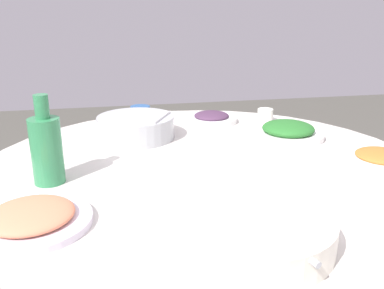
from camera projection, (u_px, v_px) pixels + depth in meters
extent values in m
cylinder|color=#99999E|center=(203.00, 274.00, 1.31)|extent=(0.13, 0.13, 0.67)
cylinder|color=silver|center=(204.00, 171.00, 1.20)|extent=(1.31, 1.31, 0.04)
cylinder|color=#B2B5BA|center=(136.00, 127.00, 1.42)|extent=(0.26, 0.26, 0.08)
ellipsoid|color=white|center=(136.00, 126.00, 1.42)|extent=(0.22, 0.22, 0.09)
cube|color=white|center=(155.00, 117.00, 1.38)|extent=(0.16, 0.12, 0.01)
cylinder|color=white|center=(256.00, 230.00, 0.78)|extent=(0.30, 0.30, 0.06)
cylinder|color=black|center=(256.00, 232.00, 0.78)|extent=(0.26, 0.26, 0.04)
cylinder|color=silver|center=(257.00, 219.00, 0.77)|extent=(0.32, 0.10, 0.01)
cylinder|color=white|center=(381.00, 160.00, 1.19)|extent=(0.21, 0.21, 0.02)
ellipsoid|color=#BF6C2B|center=(382.00, 156.00, 1.19)|extent=(0.15, 0.15, 0.03)
cylinder|color=white|center=(211.00, 120.00, 1.62)|extent=(0.20, 0.20, 0.02)
ellipsoid|color=#4A2E49|center=(212.00, 116.00, 1.62)|extent=(0.14, 0.14, 0.03)
cylinder|color=silver|center=(32.00, 222.00, 0.86)|extent=(0.25, 0.25, 0.02)
ellipsoid|color=#E3805C|center=(31.00, 215.00, 0.85)|extent=(0.18, 0.18, 0.03)
cylinder|color=white|center=(288.00, 135.00, 1.43)|extent=(0.24, 0.24, 0.02)
ellipsoid|color=#276A29|center=(288.00, 128.00, 1.42)|extent=(0.18, 0.18, 0.05)
cylinder|color=#338652|center=(47.00, 151.00, 1.04)|extent=(0.08, 0.08, 0.17)
cylinder|color=#338652|center=(42.00, 107.00, 1.01)|extent=(0.04, 0.04, 0.06)
cylinder|color=#2B548F|center=(140.00, 112.00, 1.67)|extent=(0.08, 0.08, 0.05)
cylinder|color=white|center=(265.00, 115.00, 1.62)|extent=(0.06, 0.06, 0.05)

